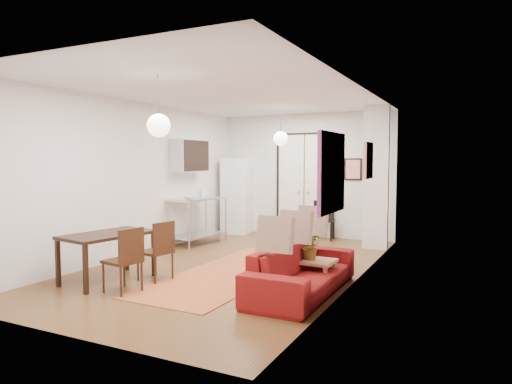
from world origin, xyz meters
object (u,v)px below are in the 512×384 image
at_px(dining_chair_far, 127,254).
at_px(sofa, 302,270).
at_px(kitchen_counter, 198,213).
at_px(dining_table, 108,238).
at_px(fridge, 237,196).
at_px(black_side_chair, 326,216).
at_px(dining_chair_near, 159,245).
at_px(coffee_table, 304,262).

bearing_deg(dining_chair_far, sofa, 122.20).
height_order(kitchen_counter, dining_table, kitchen_counter).
bearing_deg(fridge, black_side_chair, -5.81).
xyz_separation_m(dining_chair_near, black_side_chair, (1.22, 4.49, 0.02)).
bearing_deg(black_side_chair, dining_chair_near, 68.91).
bearing_deg(black_side_chair, sofa, 97.44).
height_order(coffee_table, fridge, fridge).
bearing_deg(dining_table, coffee_table, 21.66).
distance_m(sofa, fridge, 5.30).
height_order(sofa, dining_chair_far, dining_chair_far).
height_order(dining_table, black_side_chair, black_side_chair).
relative_size(sofa, kitchen_counter, 1.61).
xyz_separation_m(dining_chair_far, black_side_chair, (1.22, 5.19, 0.02)).
relative_size(coffee_table, dining_chair_far, 0.99).
xyz_separation_m(kitchen_counter, fridge, (0.04, 1.69, 0.27)).
bearing_deg(sofa, dining_chair_near, 97.01).
bearing_deg(dining_chair_near, fridge, -157.91).
xyz_separation_m(dining_table, dining_chair_near, (0.60, 0.44, -0.13)).
height_order(coffee_table, dining_table, dining_table).
bearing_deg(dining_chair_far, kitchen_counter, -153.58).
relative_size(fridge, dining_chair_near, 2.07).
distance_m(dining_chair_near, dining_chair_far, 0.70).
relative_size(sofa, dining_chair_far, 2.47).
height_order(fridge, dining_chair_far, fridge).
bearing_deg(sofa, fridge, 38.54).
distance_m(sofa, black_side_chair, 4.35).
relative_size(coffee_table, dining_table, 0.63).
distance_m(coffee_table, kitchen_counter, 3.81).
distance_m(coffee_table, fridge, 4.94).
distance_m(dining_chair_far, black_side_chair, 5.33).
relative_size(sofa, dining_table, 1.57).
xyz_separation_m(fridge, dining_chair_far, (1.03, -5.10, -0.41)).
relative_size(kitchen_counter, dining_chair_far, 1.53).
bearing_deg(sofa, dining_chair_far, 113.72).
bearing_deg(dining_chair_far, dining_chair_near, -171.11).
height_order(sofa, fridge, fridge).
distance_m(coffee_table, dining_chair_near, 2.21).
relative_size(fridge, dining_table, 1.32).
relative_size(coffee_table, dining_chair_near, 0.99).
distance_m(dining_table, dining_chair_far, 0.67).
xyz_separation_m(fridge, black_side_chair, (2.25, 0.09, -0.40)).
height_order(sofa, kitchen_counter, kitchen_counter).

